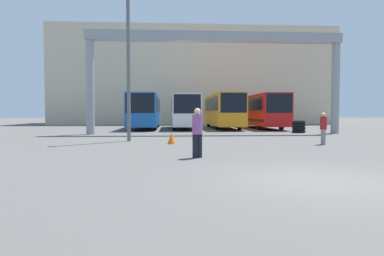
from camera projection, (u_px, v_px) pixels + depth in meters
The scene contains 12 objects.
ground_plane at pixel (318, 181), 7.82m from camera, with size 200.00×200.00×0.00m, color #514F4C.
building_backdrop at pixel (193, 79), 50.90m from camera, with size 38.82×12.00×13.22m.
overhead_gantry at pixel (216, 53), 25.17m from camera, with size 18.89×0.80×7.49m.
bus_slot_0 at pixel (145, 110), 34.13m from camera, with size 2.61×12.26×3.28m.
bus_slot_1 at pixel (185, 110), 33.38m from camera, with size 2.49×10.25×3.21m.
bus_slot_2 at pixel (223, 109), 34.54m from camera, with size 2.46×12.08×3.34m.
bus_slot_3 at pixel (261, 109), 34.72m from camera, with size 2.47×11.92×3.30m.
pedestrian_far_center at pixel (323, 128), 16.81m from camera, with size 0.33×0.33×1.57m.
pedestrian_mid_right at pixel (197, 131), 11.86m from camera, with size 0.36×0.36×1.72m.
traffic_cone at pixel (172, 138), 17.11m from camera, with size 0.43×0.43×0.57m.
tire_stack at pixel (299, 127), 26.83m from camera, with size 1.04×1.04×0.96m.
lamp_post at pixel (128, 51), 18.61m from camera, with size 0.36×0.36×9.17m.
Camera 1 is at (-3.38, -7.56, 1.56)m, focal length 32.00 mm.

